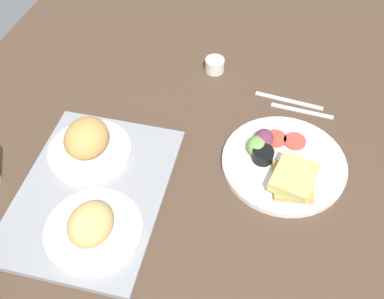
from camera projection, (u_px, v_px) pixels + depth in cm
name	position (u px, v px, depth cm)	size (l,w,h in cm)	color
ground_plane	(201.00, 172.00, 111.24)	(190.00, 150.00, 3.00)	#4C3828
serving_tray	(93.00, 192.00, 104.70)	(45.00, 33.00, 1.60)	gray
bread_plate_near	(92.00, 227.00, 94.31)	(21.05, 21.05, 8.73)	white
bread_plate_far	(88.00, 143.00, 108.37)	(20.34, 20.34, 9.59)	white
plate_with_salad	(282.00, 163.00, 109.19)	(30.35, 30.35, 5.40)	white
espresso_cup	(215.00, 65.00, 132.25)	(5.60, 5.60, 4.00)	silver
fork	(302.00, 111.00, 122.58)	(17.00, 1.40, 0.50)	#B7B7BC
knife	(289.00, 100.00, 125.15)	(19.00, 1.40, 0.50)	#B7B7BC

